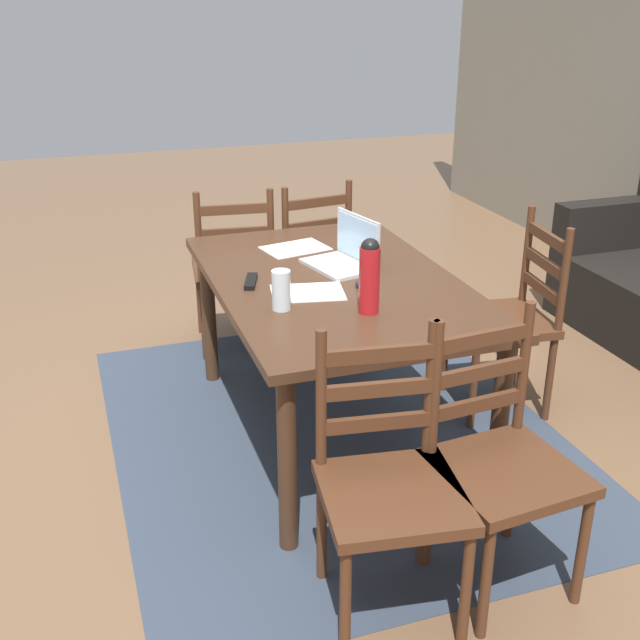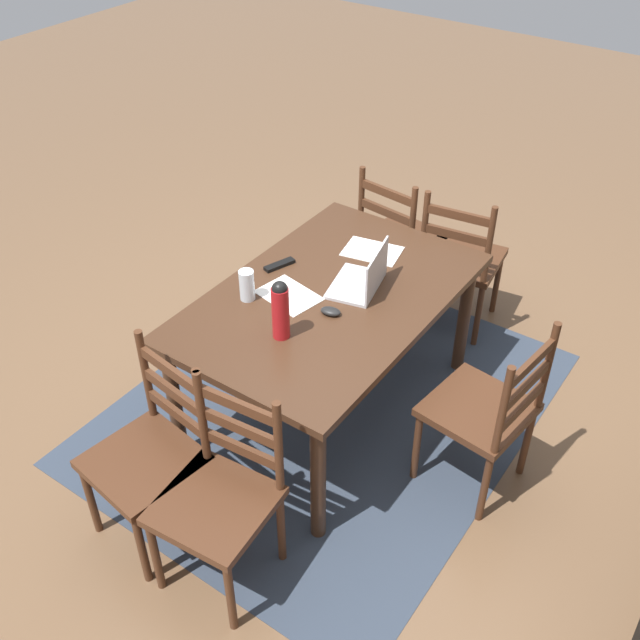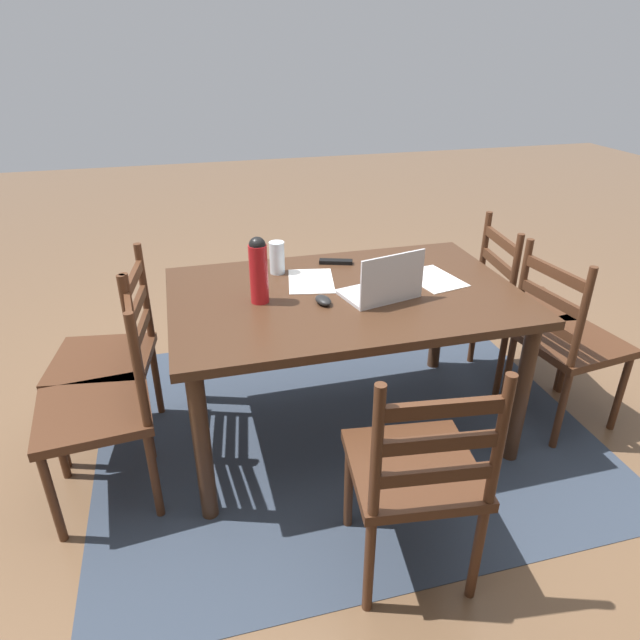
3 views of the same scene
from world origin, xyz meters
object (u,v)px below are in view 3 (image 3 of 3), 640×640
at_px(chair_right_near, 111,358).
at_px(dining_table, 345,310).
at_px(chair_left_far, 566,341).
at_px(chair_left_near, 518,306).
at_px(laptop, 384,287).
at_px(tv_remote, 336,262).
at_px(computer_mouse, 323,300).
at_px(chair_right_far, 104,407).
at_px(drinking_glass, 277,258).
at_px(chair_far_head, 417,473).
at_px(water_bottle, 258,269).

bearing_deg(chair_right_near, dining_table, 169.64).
height_order(chair_left_far, chair_right_near, same).
bearing_deg(chair_left_near, laptop, 18.66).
bearing_deg(chair_right_near, chair_left_far, 169.36).
relative_size(dining_table, chair_right_near, 1.66).
relative_size(chair_left_near, chair_left_far, 1.00).
bearing_deg(chair_right_near, chair_left_near, -179.72).
relative_size(laptop, tv_remote, 2.13).
relative_size(chair_right_near, computer_mouse, 9.50).
bearing_deg(tv_remote, laptop, 29.59).
bearing_deg(chair_left_far, chair_left_near, -89.99).
xyz_separation_m(chair_right_far, drinking_glass, (-0.82, -0.51, 0.38)).
distance_m(chair_left_near, chair_far_head, 1.53).
bearing_deg(tv_remote, water_bottle, -32.91).
bearing_deg(water_bottle, chair_right_near, -15.69).
bearing_deg(laptop, dining_table, -36.86).
distance_m(chair_left_near, laptop, 1.05).
height_order(chair_far_head, computer_mouse, chair_far_head).
height_order(chair_left_far, water_bottle, water_bottle).
bearing_deg(tv_remote, dining_table, 9.76).
height_order(dining_table, chair_left_near, chair_left_near).
bearing_deg(chair_left_near, tv_remote, -8.18).
height_order(chair_left_far, computer_mouse, chair_left_far).
height_order(chair_left_near, chair_right_near, same).
relative_size(chair_left_near, computer_mouse, 9.50).
bearing_deg(chair_right_far, dining_table, -169.54).
bearing_deg(computer_mouse, chair_far_head, 86.58).
xyz_separation_m(laptop, water_bottle, (0.53, -0.11, 0.10)).
distance_m(water_bottle, computer_mouse, 0.31).
bearing_deg(chair_far_head, computer_mouse, -81.05).
height_order(chair_far_head, water_bottle, water_bottle).
relative_size(chair_far_head, tv_remote, 5.59).
height_order(chair_right_far, drinking_glass, chair_right_far).
relative_size(dining_table, chair_left_near, 1.66).
distance_m(dining_table, laptop, 0.23).
relative_size(chair_right_near, laptop, 2.62).
bearing_deg(chair_left_far, drinking_glass, -21.23).
xyz_separation_m(dining_table, tv_remote, (-0.06, -0.35, 0.10)).
bearing_deg(water_bottle, computer_mouse, 159.87).
relative_size(dining_table, drinking_glass, 10.00).
relative_size(water_bottle, tv_remote, 1.75).
xyz_separation_m(chair_left_near, computer_mouse, (1.21, 0.30, 0.32)).
distance_m(chair_left_near, chair_right_far, 2.20).
height_order(chair_right_near, laptop, laptop).
relative_size(dining_table, laptop, 4.36).
xyz_separation_m(chair_far_head, chair_left_far, (-1.08, -0.67, 0.00)).
bearing_deg(laptop, chair_left_near, -161.34).
bearing_deg(tv_remote, chair_left_far, 80.24).
relative_size(chair_far_head, computer_mouse, 9.50).
xyz_separation_m(chair_left_near, chair_right_near, (2.16, 0.01, 0.00)).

